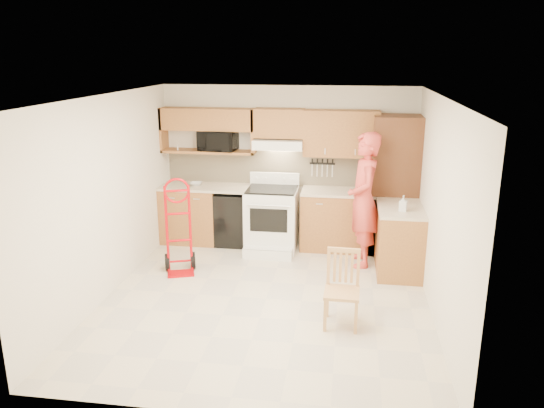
% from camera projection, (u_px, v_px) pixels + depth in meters
% --- Properties ---
extents(floor, '(4.00, 4.50, 0.02)m').
position_uv_depth(floor, '(266.00, 299.00, 6.66)').
color(floor, beige).
rests_on(floor, ground).
extents(ceiling, '(4.00, 4.50, 0.02)m').
position_uv_depth(ceiling, '(266.00, 96.00, 5.96)').
color(ceiling, white).
rests_on(ceiling, ground).
extents(wall_back, '(4.00, 0.02, 2.50)m').
position_uv_depth(wall_back, '(288.00, 165.00, 8.46)').
color(wall_back, silver).
rests_on(wall_back, ground).
extents(wall_front, '(4.00, 0.02, 2.50)m').
position_uv_depth(wall_front, '(221.00, 281.00, 4.16)').
color(wall_front, silver).
rests_on(wall_front, ground).
extents(wall_left, '(0.02, 4.50, 2.50)m').
position_uv_depth(wall_left, '(107.00, 197.00, 6.59)').
color(wall_left, silver).
rests_on(wall_left, ground).
extents(wall_right, '(0.02, 4.50, 2.50)m').
position_uv_depth(wall_right, '(440.00, 210.00, 6.03)').
color(wall_right, silver).
rests_on(wall_right, ground).
extents(backsplash, '(3.92, 0.03, 0.55)m').
position_uv_depth(backsplash, '(288.00, 168.00, 8.45)').
color(backsplash, beige).
rests_on(backsplash, wall_back).
extents(lower_cab_left, '(0.90, 0.60, 0.90)m').
position_uv_depth(lower_cab_left, '(191.00, 214.00, 8.60)').
color(lower_cab_left, '#A56A2F').
rests_on(lower_cab_left, ground).
extents(dishwasher, '(0.60, 0.60, 0.85)m').
position_uv_depth(dishwasher, '(236.00, 218.00, 8.50)').
color(dishwasher, black).
rests_on(dishwasher, ground).
extents(lower_cab_right, '(1.14, 0.60, 0.90)m').
position_uv_depth(lower_cab_right, '(338.00, 221.00, 8.27)').
color(lower_cab_right, '#A56A2F').
rests_on(lower_cab_right, ground).
extents(countertop_left, '(1.50, 0.63, 0.04)m').
position_uv_depth(countertop_left, '(208.00, 187.00, 8.43)').
color(countertop_left, '#C1B29C').
rests_on(countertop_left, lower_cab_left).
extents(countertop_right, '(1.14, 0.63, 0.04)m').
position_uv_depth(countertop_right, '(339.00, 192.00, 8.14)').
color(countertop_right, '#C1B29C').
rests_on(countertop_right, lower_cab_right).
extents(cab_return_right, '(0.60, 1.00, 0.90)m').
position_uv_depth(cab_return_right, '(399.00, 241.00, 7.38)').
color(cab_return_right, '#A56A2F').
rests_on(cab_return_right, ground).
extents(countertop_return, '(0.63, 1.00, 0.04)m').
position_uv_depth(countertop_return, '(401.00, 209.00, 7.25)').
color(countertop_return, '#C1B29C').
rests_on(countertop_return, cab_return_right).
extents(pantry_tall, '(0.70, 0.60, 2.10)m').
position_uv_depth(pantry_tall, '(394.00, 185.00, 7.99)').
color(pantry_tall, '#53301E').
rests_on(pantry_tall, ground).
extents(upper_cab_left, '(1.50, 0.33, 0.34)m').
position_uv_depth(upper_cab_left, '(208.00, 119.00, 8.26)').
color(upper_cab_left, '#A56A2F').
rests_on(upper_cab_left, wall_back).
extents(upper_shelf_mw, '(1.50, 0.33, 0.04)m').
position_uv_depth(upper_shelf_mw, '(209.00, 151.00, 8.40)').
color(upper_shelf_mw, '#A56A2F').
rests_on(upper_shelf_mw, wall_back).
extents(upper_cab_center, '(0.76, 0.33, 0.44)m').
position_uv_depth(upper_cab_center, '(279.00, 123.00, 8.12)').
color(upper_cab_center, '#A56A2F').
rests_on(upper_cab_center, wall_back).
extents(upper_cab_right, '(1.14, 0.33, 0.70)m').
position_uv_depth(upper_cab_right, '(341.00, 133.00, 8.02)').
color(upper_cab_right, '#A56A2F').
rests_on(upper_cab_right, wall_back).
extents(range_hood, '(0.76, 0.46, 0.14)m').
position_uv_depth(range_hood, '(279.00, 144.00, 8.14)').
color(range_hood, white).
rests_on(range_hood, wall_back).
extents(knife_strip, '(0.40, 0.05, 0.29)m').
position_uv_depth(knife_strip, '(322.00, 167.00, 8.33)').
color(knife_strip, black).
rests_on(knife_strip, backsplash).
extents(microwave, '(0.61, 0.44, 0.32)m').
position_uv_depth(microwave, '(218.00, 140.00, 8.33)').
color(microwave, black).
rests_on(microwave, upper_shelf_mw).
extents(range, '(0.78, 1.03, 1.15)m').
position_uv_depth(range, '(271.00, 214.00, 8.16)').
color(range, white).
rests_on(range, ground).
extents(person, '(0.56, 0.76, 1.93)m').
position_uv_depth(person, '(364.00, 200.00, 7.50)').
color(person, '#D7433B').
rests_on(person, ground).
extents(hand_truck, '(0.60, 0.57, 1.22)m').
position_uv_depth(hand_truck, '(179.00, 231.00, 7.31)').
color(hand_truck, '#C2070D').
rests_on(hand_truck, ground).
extents(dining_chair, '(0.40, 0.43, 0.87)m').
position_uv_depth(dining_chair, '(342.00, 290.00, 5.90)').
color(dining_chair, tan).
rests_on(dining_chair, ground).
extents(soap_bottle, '(0.12, 0.12, 0.21)m').
position_uv_depth(soap_bottle, '(403.00, 203.00, 7.05)').
color(soap_bottle, white).
rests_on(soap_bottle, countertop_return).
extents(bowl, '(0.23, 0.23, 0.05)m').
position_uv_depth(bowl, '(196.00, 184.00, 8.44)').
color(bowl, white).
rests_on(bowl, countertop_left).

